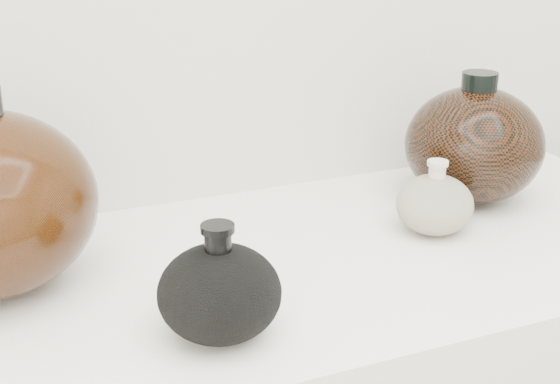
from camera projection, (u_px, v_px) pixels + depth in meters
name	position (u px, v px, depth m)	size (l,w,h in m)	color
black_gourd_vase	(220.00, 292.00, 0.80)	(0.14, 0.14, 0.13)	black
cream_gourd_vase	(435.00, 204.00, 1.06)	(0.13, 0.13, 0.10)	beige
right_round_pot	(474.00, 144.00, 1.16)	(0.26, 0.26, 0.20)	black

